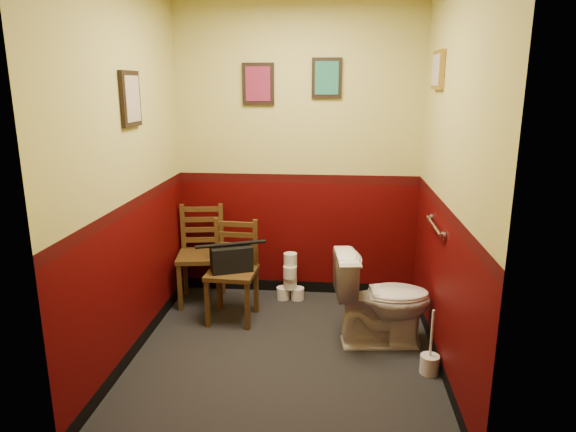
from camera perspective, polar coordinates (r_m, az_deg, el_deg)
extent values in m
cube|color=black|center=(3.95, -0.35, -15.12)|extent=(2.20, 2.40, 0.00)
cube|color=#3E0304|center=(4.67, 1.09, 7.08)|extent=(2.20, 0.00, 2.70)
cube|color=#3E0304|center=(2.32, -3.33, -0.55)|extent=(2.20, 0.00, 2.70)
cube|color=#3E0304|center=(3.76, -17.37, 4.61)|extent=(0.00, 2.40, 2.70)
cube|color=#3E0304|center=(3.55, 17.61, 4.05)|extent=(0.00, 2.40, 2.70)
cylinder|color=silver|center=(3.87, 15.91, -1.08)|extent=(0.03, 0.50, 0.03)
cylinder|color=silver|center=(3.64, 16.91, -2.14)|extent=(0.02, 0.06, 0.06)
cylinder|color=silver|center=(4.11, 15.57, -0.16)|extent=(0.02, 0.06, 0.06)
cube|color=black|center=(4.65, -3.33, 14.44)|extent=(0.28, 0.03, 0.36)
cube|color=maroon|center=(4.63, -3.36, 14.44)|extent=(0.22, 0.01, 0.30)
cube|color=black|center=(4.60, 4.33, 15.05)|extent=(0.26, 0.03, 0.34)
cube|color=#206659|center=(4.58, 4.33, 15.05)|extent=(0.20, 0.01, 0.28)
cube|color=black|center=(3.80, -17.11, 12.33)|extent=(0.03, 0.30, 0.38)
cube|color=tan|center=(3.79, -16.87, 12.35)|extent=(0.01, 0.24, 0.31)
cube|color=olive|center=(4.09, 16.36, 15.31)|extent=(0.03, 0.34, 0.28)
cube|color=tan|center=(4.08, 16.11, 15.32)|extent=(0.01, 0.28, 0.22)
imported|color=white|center=(4.01, 10.42, -9.11)|extent=(0.78, 0.49, 0.72)
cylinder|color=silver|center=(3.83, 15.45, -15.60)|extent=(0.13, 0.13, 0.13)
cylinder|color=silver|center=(3.72, 15.68, -12.66)|extent=(0.02, 0.02, 0.37)
cube|color=#563919|center=(4.72, -9.63, -4.40)|extent=(0.47, 0.47, 0.04)
cube|color=#563919|center=(4.65, -11.92, -7.68)|extent=(0.04, 0.04, 0.44)
cube|color=#563919|center=(4.98, -11.34, -6.16)|extent=(0.04, 0.04, 0.44)
cube|color=#563919|center=(4.61, -7.55, -7.69)|extent=(0.04, 0.04, 0.44)
cube|color=#563919|center=(4.94, -7.26, -6.15)|extent=(0.04, 0.04, 0.44)
cube|color=#563919|center=(4.85, -11.59, -1.25)|extent=(0.04, 0.04, 0.44)
cube|color=#563919|center=(4.81, -7.42, -1.20)|extent=(0.04, 0.04, 0.44)
cube|color=#563919|center=(4.86, -9.45, -2.62)|extent=(0.33, 0.07, 0.04)
cube|color=#563919|center=(4.83, -9.50, -1.51)|extent=(0.33, 0.07, 0.04)
cube|color=#563919|center=(4.81, -9.55, -0.38)|extent=(0.33, 0.07, 0.04)
cube|color=#563919|center=(4.78, -9.60, 0.75)|extent=(0.33, 0.07, 0.04)
cube|color=#563919|center=(4.34, -6.26, -6.29)|extent=(0.41, 0.41, 0.04)
cube|color=#563919|center=(4.31, -8.95, -9.53)|extent=(0.04, 0.04, 0.42)
cube|color=#563919|center=(4.61, -7.70, -7.87)|extent=(0.04, 0.04, 0.42)
cube|color=#563919|center=(4.23, -4.53, -9.89)|extent=(0.04, 0.04, 0.42)
cube|color=#563919|center=(4.53, -3.56, -8.16)|extent=(0.04, 0.04, 0.42)
cube|color=#563919|center=(4.47, -7.86, -2.85)|extent=(0.04, 0.03, 0.42)
cube|color=#563919|center=(4.39, -3.64, -3.06)|extent=(0.04, 0.03, 0.42)
cube|color=#563919|center=(4.46, -5.73, -4.39)|extent=(0.32, 0.04, 0.04)
cube|color=#563919|center=(4.43, -5.76, -3.25)|extent=(0.32, 0.04, 0.04)
cube|color=#563919|center=(4.40, -5.79, -2.09)|extent=(0.32, 0.04, 0.04)
cube|color=#563919|center=(4.38, -5.82, -0.92)|extent=(0.32, 0.04, 0.04)
cube|color=black|center=(4.29, -6.31, -4.74)|extent=(0.38, 0.28, 0.21)
cylinder|color=black|center=(4.25, -6.35, -3.13)|extent=(0.28, 0.14, 0.03)
cylinder|color=silver|center=(4.84, -0.54, -8.55)|extent=(0.12, 0.12, 0.11)
cylinder|color=silver|center=(4.83, 1.06, -8.61)|extent=(0.12, 0.12, 0.11)
cylinder|color=silver|center=(4.79, 0.25, -7.40)|extent=(0.12, 0.12, 0.11)
cylinder|color=silver|center=(4.72, 0.23, -6.24)|extent=(0.12, 0.12, 0.11)
cylinder|color=silver|center=(4.72, 0.26, -4.83)|extent=(0.12, 0.12, 0.11)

